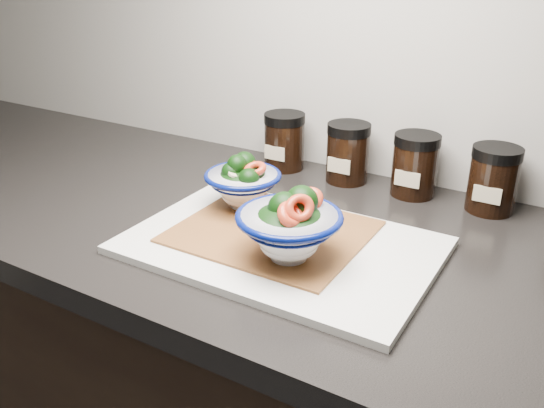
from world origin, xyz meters
The scene contains 9 objects.
countertop centered at (0.00, 1.45, 0.88)m, with size 3.50×0.60×0.04m, color black.
cutting_board centered at (-0.14, 1.39, 0.91)m, with size 0.45×0.30×0.01m, color silver.
bamboo_mat centered at (-0.17, 1.41, 0.91)m, with size 0.28×0.24×0.00m, color #9F632F.
bowl_left centered at (-0.26, 1.46, 0.96)m, with size 0.13×0.13×0.09m.
bowl_right centered at (-0.11, 1.35, 0.96)m, with size 0.15×0.15×0.11m.
spice_jar_a centered at (-0.31, 1.69, 0.96)m, with size 0.08×0.08×0.11m.
spice_jar_b centered at (-0.17, 1.69, 0.96)m, with size 0.08×0.08×0.11m.
spice_jar_c centered at (-0.04, 1.69, 0.96)m, with size 0.08×0.08×0.11m.
spice_jar_d centered at (0.10, 1.69, 0.96)m, with size 0.08×0.08×0.11m.
Camera 1 is at (0.23, 0.73, 1.32)m, focal length 38.00 mm.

